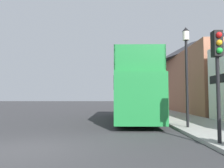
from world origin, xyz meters
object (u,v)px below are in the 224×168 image
at_px(parked_car_ahead_of_bus, 133,106).
at_px(lamp_post_nearest, 186,58).
at_px(tour_bus, 133,94).
at_px(traffic_signal, 218,60).
at_px(lamp_post_second, 154,78).
at_px(lamp_post_third, 142,82).

height_order(parked_car_ahead_of_bus, lamp_post_nearest, lamp_post_nearest).
xyz_separation_m(tour_bus, traffic_signal, (2.07, -8.15, 0.97)).
distance_m(tour_bus, lamp_post_second, 4.95).
bearing_deg(lamp_post_second, parked_car_ahead_of_bus, 112.53).
relative_size(tour_bus, lamp_post_third, 1.98).
distance_m(lamp_post_second, lamp_post_third, 8.47).
xyz_separation_m(parked_car_ahead_of_bus, lamp_post_second, (1.60, -3.86, 2.66)).
relative_size(lamp_post_nearest, lamp_post_second, 1.09).
distance_m(traffic_signal, lamp_post_second, 12.31).
bearing_deg(tour_bus, lamp_post_second, 61.98).
distance_m(lamp_post_nearest, lamp_post_third, 16.93).
distance_m(traffic_signal, lamp_post_nearest, 3.92).
xyz_separation_m(traffic_signal, lamp_post_second, (0.20, 12.29, 0.51)).
bearing_deg(traffic_signal, parked_car_ahead_of_bus, 94.96).
relative_size(tour_bus, traffic_signal, 2.73).
height_order(tour_bus, lamp_post_second, lamp_post_second).
relative_size(parked_car_ahead_of_bus, lamp_post_second, 0.96).
bearing_deg(lamp_post_nearest, lamp_post_third, 90.05).
xyz_separation_m(traffic_signal, lamp_post_third, (0.25, 20.76, 0.77)).
relative_size(tour_bus, lamp_post_nearest, 1.98).
xyz_separation_m(tour_bus, lamp_post_nearest, (2.33, -4.32, 1.74)).
bearing_deg(lamp_post_second, tour_bus, -118.73).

